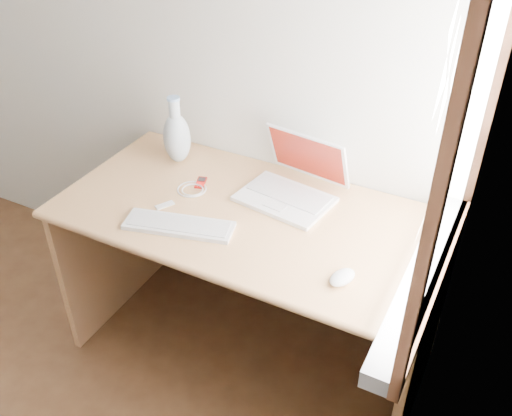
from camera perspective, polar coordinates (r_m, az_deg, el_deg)
The scene contains 10 objects.
back_wall at distance 2.74m, azimuth -16.99°, elevation 18.63°, with size 3.50×0.04×2.60m, color silver.
window at distance 1.63m, azimuth 20.01°, elevation 6.17°, with size 0.11×0.99×1.10m.
desk at distance 2.34m, azimuth 0.40°, elevation -3.78°, with size 1.45×0.73×0.77m.
laptop at distance 2.21m, azimuth 3.43°, elevation 2.47°, with size 0.38×0.33×0.24m.
external_keyboard at distance 2.08m, azimuth -7.72°, elevation -1.72°, with size 0.42×0.22×0.02m.
mouse at distance 1.85m, azimuth 8.62°, elevation -6.87°, with size 0.06×0.10×0.04m, color white.
ipod at distance 2.32m, azimuth -5.54°, elevation 2.55°, with size 0.06×0.09×0.01m.
cable_coil at distance 2.28m, azimuth -6.43°, elevation 1.88°, with size 0.12×0.12×0.01m, color white.
remote at distance 2.20m, azimuth -9.11°, elevation 0.29°, with size 0.03×0.07×0.01m, color white.
vase at distance 2.43m, azimuth -7.93°, elevation 7.13°, with size 0.11×0.11×0.29m.
Camera 1 is at (1.84, -0.16, 2.01)m, focal length 40.00 mm.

